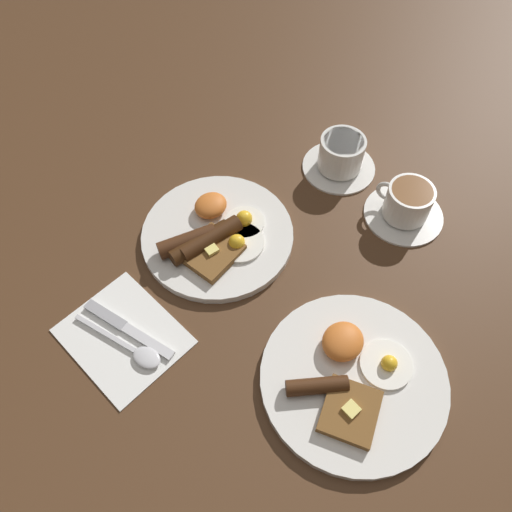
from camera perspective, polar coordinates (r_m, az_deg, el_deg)
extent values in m
plane|color=#4C301C|center=(0.88, -4.38, 2.11)|extent=(3.00, 3.00, 0.00)
cylinder|color=silver|center=(0.87, -4.41, 2.40)|extent=(0.26, 0.26, 0.01)
cylinder|color=white|center=(0.87, -1.32, 3.87)|extent=(0.07, 0.07, 0.01)
sphere|color=yellow|center=(0.87, -1.36, 4.29)|extent=(0.03, 0.03, 0.03)
cylinder|color=white|center=(0.85, -1.82, 1.55)|extent=(0.08, 0.08, 0.01)
sphere|color=yellow|center=(0.84, -2.00, 1.75)|extent=(0.03, 0.03, 0.03)
ellipsoid|color=orange|center=(0.89, -5.21, 5.77)|extent=(0.06, 0.05, 0.03)
cylinder|color=#412311|center=(0.84, -7.87, 1.65)|extent=(0.10, 0.07, 0.03)
cylinder|color=#361D0B|center=(0.84, -6.54, 1.65)|extent=(0.11, 0.05, 0.03)
cylinder|color=#3B200E|center=(0.84, -5.20, 2.00)|extent=(0.12, 0.05, 0.03)
cube|color=brown|center=(0.84, -5.09, 0.40)|extent=(0.09, 0.08, 0.01)
cube|color=#F4E072|center=(0.83, -5.14, 0.79)|extent=(0.02, 0.02, 0.01)
cylinder|color=silver|center=(0.76, 11.08, -13.65)|extent=(0.27, 0.27, 0.01)
cylinder|color=white|center=(0.77, 14.63, -11.92)|extent=(0.08, 0.08, 0.01)
sphere|color=yellow|center=(0.76, 14.98, -11.75)|extent=(0.02, 0.02, 0.02)
ellipsoid|color=orange|center=(0.76, 9.89, -9.59)|extent=(0.07, 0.06, 0.03)
cylinder|color=#3D210F|center=(0.73, 6.99, -14.53)|extent=(0.08, 0.08, 0.02)
cube|color=brown|center=(0.73, 10.70, -17.05)|extent=(0.10, 0.10, 0.01)
cube|color=#F4E072|center=(0.72, 10.83, -16.82)|extent=(0.02, 0.02, 0.01)
cylinder|color=silver|center=(0.99, 9.43, 10.06)|extent=(0.14, 0.14, 0.01)
cylinder|color=silver|center=(0.97, 9.73, 11.53)|extent=(0.08, 0.08, 0.06)
cylinder|color=brown|center=(0.95, 9.99, 12.79)|extent=(0.07, 0.07, 0.00)
torus|color=silver|center=(1.00, 9.72, 13.37)|extent=(0.04, 0.03, 0.04)
cylinder|color=silver|center=(0.94, 16.50, 4.64)|extent=(0.14, 0.14, 0.01)
cylinder|color=silver|center=(0.92, 17.01, 5.96)|extent=(0.08, 0.08, 0.06)
cylinder|color=brown|center=(0.90, 17.45, 7.08)|extent=(0.07, 0.07, 0.00)
torus|color=silver|center=(0.92, 14.76, 7.16)|extent=(0.01, 0.04, 0.04)
cube|color=white|center=(0.81, -14.94, -8.80)|extent=(0.16, 0.19, 0.01)
cube|color=silver|center=(0.79, -12.27, -9.49)|extent=(0.03, 0.09, 0.00)
cube|color=#9E9EA3|center=(0.82, -16.82, -6.46)|extent=(0.03, 0.08, 0.01)
ellipsoid|color=silver|center=(0.78, -12.38, -11.27)|extent=(0.04, 0.05, 0.01)
cube|color=silver|center=(0.81, -16.87, -8.45)|extent=(0.03, 0.12, 0.00)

